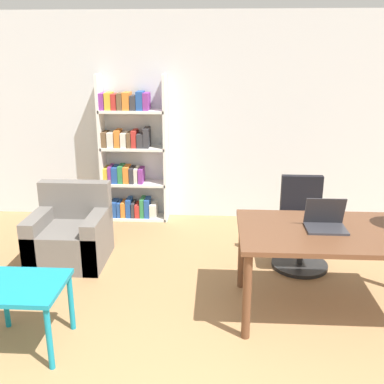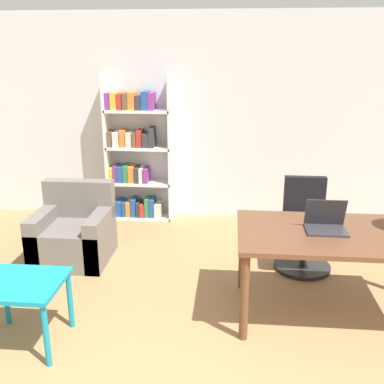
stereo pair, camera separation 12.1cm
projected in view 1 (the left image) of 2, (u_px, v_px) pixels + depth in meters
The scene contains 7 objects.
wall_back at pixel (213, 119), 5.92m from camera, with size 8.00×0.06×2.70m.
desk at pixel (337, 241), 3.77m from camera, with size 1.65×0.95×0.78m.
laptop at pixel (325, 222), 3.77m from camera, with size 0.33×0.26×0.26m.
office_chair at pixel (301, 229), 4.74m from camera, with size 0.59×0.59×0.96m.
side_table_blue at pixel (23, 294), 3.38m from camera, with size 0.62×0.56×0.54m.
armchair at pixel (71, 236), 4.88m from camera, with size 0.79×0.74×0.83m.
bookshelf at pixel (130, 157), 5.94m from camera, with size 0.88×0.28×1.93m.
Camera 1 is at (0.07, -1.41, 2.21)m, focal length 42.00 mm.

